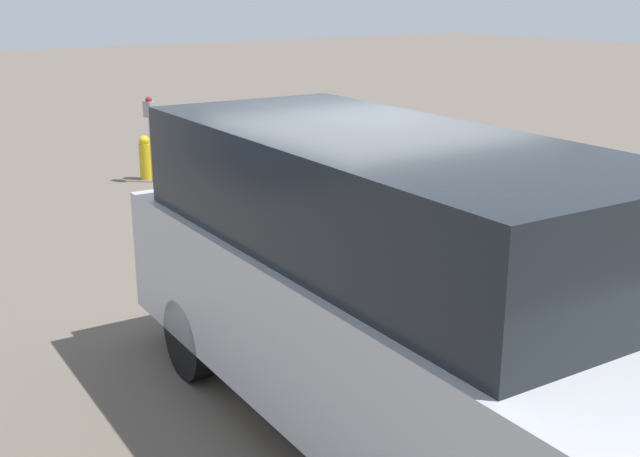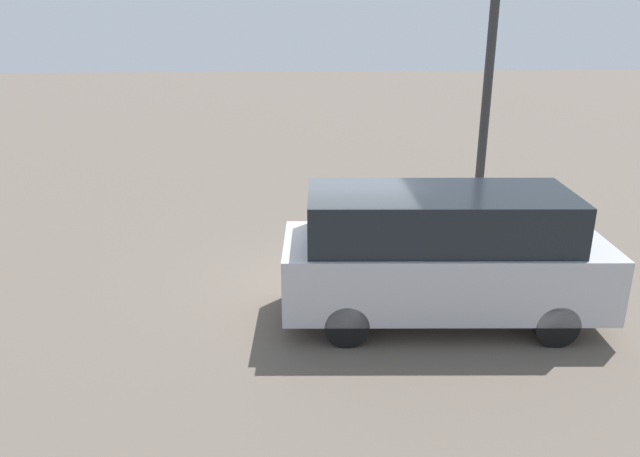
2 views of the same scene
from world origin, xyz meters
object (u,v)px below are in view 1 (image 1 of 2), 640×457
at_px(parking_meter_near, 417,197).
at_px(parked_van, 385,280).
at_px(fire_hydrant, 145,158).
at_px(parking_meter_far, 150,120).

bearing_deg(parking_meter_near, parked_van, -58.58).
xyz_separation_m(parking_meter_near, fire_hydrant, (-6.93, 0.01, -0.76)).
height_order(parking_meter_near, parking_meter_far, parking_meter_near).
height_order(parking_meter_near, fire_hydrant, parking_meter_near).
height_order(parking_meter_far, parked_van, parked_van).
xyz_separation_m(parking_meter_near, parking_meter_far, (-6.64, 0.01, -0.07)).
relative_size(parking_meter_near, parking_meter_far, 1.07).
xyz_separation_m(parking_meter_far, parked_van, (8.42, -1.89, 0.12)).
bearing_deg(parking_meter_near, fire_hydrant, 167.87).
xyz_separation_m(parking_meter_far, fire_hydrant, (-0.30, 0.00, -0.69)).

